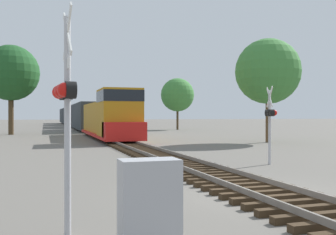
{
  "coord_description": "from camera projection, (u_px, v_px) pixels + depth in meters",
  "views": [
    {
      "loc": [
        -5.59,
        -9.46,
        2.17
      ],
      "look_at": [
        -0.62,
        6.29,
        2.07
      ],
      "focal_mm": 42.0,
      "sensor_mm": 36.0,
      "label": 1
    }
  ],
  "objects": [
    {
      "name": "crossing_signal_far",
      "position": [
        270.0,
        116.0,
        17.29
      ],
      "size": [
        0.55,
        1.01,
        3.44
      ],
      "rotation": [
        0.0,
        0.0,
        1.28
      ],
      "color": "#B7B7BC",
      "rests_on": "ground"
    },
    {
      "name": "tree_far_right",
      "position": [
        268.0,
        71.0,
        31.34
      ],
      "size": [
        5.21,
        5.21,
        8.29
      ],
      "color": "brown",
      "rests_on": "ground"
    },
    {
      "name": "ground_plane",
      "position": [
        259.0,
        195.0,
        10.71
      ],
      "size": [
        400.0,
        400.0,
        0.0
      ],
      "primitive_type": "plane",
      "color": "#666059"
    },
    {
      "name": "freight_train",
      "position": [
        77.0,
        116.0,
        69.38
      ],
      "size": [
        3.07,
        87.25,
        4.21
      ],
      "color": "#B77A14",
      "rests_on": "ground"
    },
    {
      "name": "rail_track_bed",
      "position": [
        259.0,
        190.0,
        10.71
      ],
      "size": [
        2.6,
        160.0,
        0.31
      ],
      "color": "#382819",
      "rests_on": "ground"
    },
    {
      "name": "tree_mid_background",
      "position": [
        11.0,
        73.0,
        43.96
      ],
      "size": [
        6.25,
        6.25,
        10.06
      ],
      "color": "#473521",
      "rests_on": "ground"
    },
    {
      "name": "relay_cabinet",
      "position": [
        149.0,
        204.0,
        6.39
      ],
      "size": [
        1.06,
        0.63,
        1.45
      ],
      "color": "slate",
      "rests_on": "ground"
    },
    {
      "name": "crossing_signal_near",
      "position": [
        66.0,
        100.0,
        7.05
      ],
      "size": [
        0.4,
        1.01,
        4.11
      ],
      "rotation": [
        0.0,
        0.0,
        -1.48
      ],
      "color": "#B7B7BC",
      "rests_on": "ground"
    },
    {
      "name": "tree_deep_background",
      "position": [
        177.0,
        95.0,
        58.99
      ],
      "size": [
        5.01,
        5.01,
        7.76
      ],
      "color": "#473521",
      "rests_on": "ground"
    }
  ]
}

